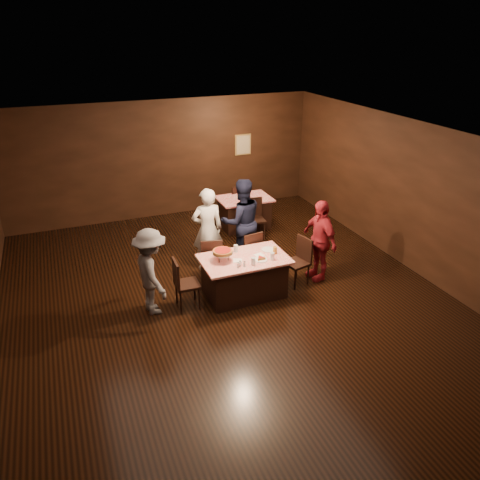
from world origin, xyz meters
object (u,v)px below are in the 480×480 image
(chair_end_left, at_px, (187,283))
(chair_end_right, at_px, (296,262))
(back_table, at_px, (244,213))
(chair_far_right, at_px, (248,252))
(plate_empty, at_px, (268,249))
(glass_front_left, at_px, (253,261))
(diner_white_jacket, at_px, (207,230))
(chair_back_far, at_px, (236,201))
(chair_far_left, at_px, (211,259))
(diner_navy_hoodie, at_px, (242,221))
(glass_back, at_px, (236,248))
(diner_grey_knit, at_px, (151,272))
(glass_front_right, at_px, (272,256))
(chair_back_near, at_px, (256,219))
(pizza_stand, at_px, (223,252))
(diner_red_shirt, at_px, (319,240))
(main_table, at_px, (244,276))
(glass_amber, at_px, (275,250))

(chair_end_left, bearing_deg, chair_end_right, -88.03)
(back_table, xyz_separation_m, chair_far_right, (-0.83, -2.24, 0.09))
(plate_empty, bearing_deg, glass_front_left, -138.01)
(chair_end_left, height_order, diner_white_jacket, diner_white_jacket)
(chair_end_left, distance_m, chair_back_far, 4.28)
(chair_far_left, distance_m, chair_end_right, 1.68)
(plate_empty, relative_size, glass_front_left, 1.79)
(chair_back_far, bearing_deg, plate_empty, 69.70)
(diner_navy_hoodie, bearing_deg, plate_empty, 96.81)
(chair_end_left, distance_m, glass_back, 1.15)
(chair_far_right, relative_size, diner_grey_knit, 0.60)
(back_table, distance_m, glass_front_right, 3.36)
(back_table, relative_size, chair_back_near, 1.37)
(chair_back_near, distance_m, plate_empty, 2.27)
(chair_far_left, height_order, chair_end_left, same)
(chair_end_left, distance_m, diner_navy_hoodie, 2.08)
(pizza_stand, bearing_deg, chair_far_right, 41.19)
(diner_red_shirt, relative_size, plate_empty, 6.60)
(back_table, height_order, chair_back_near, chair_back_near)
(diner_grey_knit, xyz_separation_m, glass_front_right, (2.15, -0.32, 0.05))
(back_table, height_order, chair_end_left, chair_end_left)
(main_table, relative_size, chair_end_right, 1.68)
(glass_front_right, bearing_deg, diner_navy_hoodie, 89.27)
(chair_end_right, relative_size, glass_back, 6.79)
(chair_back_far, distance_m, glass_back, 3.55)
(chair_end_left, distance_m, chair_end_right, 2.20)
(diner_white_jacket, bearing_deg, diner_grey_knit, 44.78)
(diner_grey_knit, xyz_separation_m, glass_back, (1.65, 0.23, 0.05))
(chair_back_far, distance_m, diner_white_jacket, 2.82)
(diner_red_shirt, xyz_separation_m, glass_back, (-1.67, 0.23, 0.01))
(diner_grey_knit, xyz_separation_m, pizza_stand, (1.30, -0.02, 0.16))
(chair_far_right, bearing_deg, chair_back_near, -126.49)
(diner_white_jacket, bearing_deg, glass_amber, 129.47)
(diner_navy_hoodie, distance_m, diner_red_shirt, 1.68)
(back_table, distance_m, diner_red_shirt, 2.98)
(chair_back_near, bearing_deg, glass_amber, -98.84)
(chair_back_near, distance_m, diner_grey_knit, 3.69)
(chair_far_left, bearing_deg, chair_back_far, -108.33)
(diner_white_jacket, bearing_deg, chair_end_right, 143.06)
(diner_grey_knit, bearing_deg, plate_empty, -95.29)
(chair_back_near, height_order, glass_back, chair_back_near)
(chair_end_right, height_order, glass_back, chair_end_right)
(main_table, bearing_deg, back_table, 67.64)
(diner_white_jacket, relative_size, diner_navy_hoodie, 0.95)
(diner_navy_hoodie, relative_size, pizza_stand, 4.86)
(chair_end_left, distance_m, plate_empty, 1.68)
(back_table, bearing_deg, pizza_stand, -119.01)
(back_table, distance_m, chair_end_right, 2.99)
(diner_navy_hoodie, relative_size, glass_back, 13.20)
(back_table, bearing_deg, chair_far_left, -126.04)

